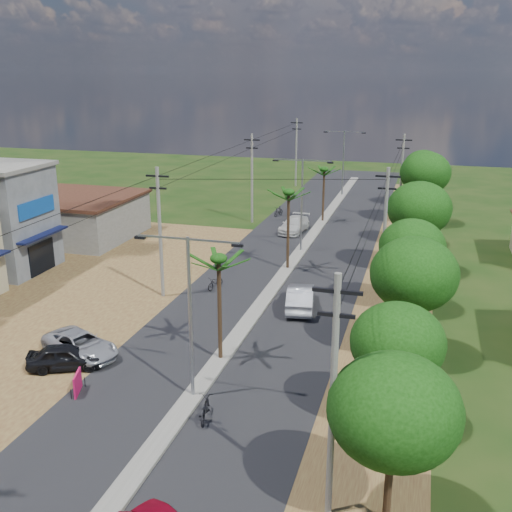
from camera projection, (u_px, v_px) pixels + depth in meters
The scene contains 34 objects.
ground at pixel (193, 398), 28.66m from camera, with size 160.00×160.00×0.00m, color black.
road at pixel (272, 291), 42.43m from camera, with size 12.00×110.00×0.04m, color black.
median at pixel (282, 277), 45.16m from camera, with size 1.00×90.00×0.18m, color #605E56.
dirt_lot_west at pixel (28, 305), 39.94m from camera, with size 18.00×46.00×0.04m, color #53311C.
dirt_shoulder_east at pixel (394, 303), 40.20m from camera, with size 5.00×90.00×0.03m, color #53311C.
low_shed at pixel (78, 217), 55.62m from camera, with size 10.40×10.40×3.95m.
tree_east_a at pixel (394, 411), 19.33m from camera, with size 4.40×4.40×6.37m.
tree_east_b at pixel (398, 343), 25.00m from camera, with size 4.00×4.00×5.83m.
tree_east_c at pixel (414, 274), 31.10m from camera, with size 4.60×4.60×6.83m.
tree_east_d at pixel (412, 247), 37.76m from camera, with size 4.20×4.20×6.13m.
tree_east_e at pixel (419, 209), 44.83m from camera, with size 4.80×4.80×7.14m.
tree_east_f at pixel (416, 202), 52.64m from camera, with size 3.80×3.80×5.52m.
tree_east_g at pixel (425, 173), 59.42m from camera, with size 5.00×5.00×7.38m.
tree_east_h at pixel (423, 167), 67.02m from camera, with size 4.40×4.40×6.52m.
palm_median_near at pixel (219, 263), 30.69m from camera, with size 2.00×2.00×6.15m.
palm_median_mid at pixel (289, 196), 45.27m from camera, with size 2.00×2.00×6.55m.
palm_median_far at pixel (324, 171), 60.15m from camera, with size 2.00×2.00×5.85m.
streetlight_near at pixel (190, 305), 27.24m from camera, with size 5.10×0.18×8.00m.
streetlight_mid at pixel (302, 198), 50.19m from camera, with size 5.10×0.18×8.00m.
streetlight_far at pixel (344, 158), 73.14m from camera, with size 5.10×0.18×8.00m.
utility_pole_w_b at pixel (160, 230), 40.10m from camera, with size 1.60×0.24×9.00m.
utility_pole_w_c at pixel (252, 176), 60.30m from camera, with size 1.60×0.24×9.00m.
utility_pole_w_d at pixel (296, 151), 79.58m from camera, with size 1.60×0.24×9.00m.
utility_pole_e_a at pixel (333, 395), 19.77m from camera, with size 1.60×0.24×9.00m.
utility_pole_e_b at pixel (384, 231), 39.97m from camera, with size 1.60×0.24×9.00m.
utility_pole_e_c at pixel (401, 177), 60.17m from camera, with size 1.60×0.24×9.00m.
car_silver_mid at pixel (300, 298), 39.08m from camera, with size 1.69×4.83×1.59m, color #989AA0.
car_white_far at pixel (294, 225), 57.70m from camera, with size 2.02×4.97×1.44m, color #AAA9A6.
car_parked_silver at pixel (81, 345), 32.60m from camera, with size 2.20×4.76×1.32m, color #989AA0.
car_parked_dark at pixel (65, 357), 31.26m from camera, with size 1.56×3.88×1.32m, color black.
moto_rider_east at pixel (205, 410), 26.73m from camera, with size 0.65×1.86×0.98m, color black.
moto_rider_west_a at pixel (216, 283), 42.75m from camera, with size 0.60×1.72×0.91m, color black.
moto_rider_west_b at pixel (278, 212), 64.01m from camera, with size 0.49×1.74×1.05m, color black.
roadside_sign at pixel (78, 383), 28.88m from camera, with size 0.51×1.28×1.10m.
Camera 1 is at (9.86, -23.54, 15.01)m, focal length 42.00 mm.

